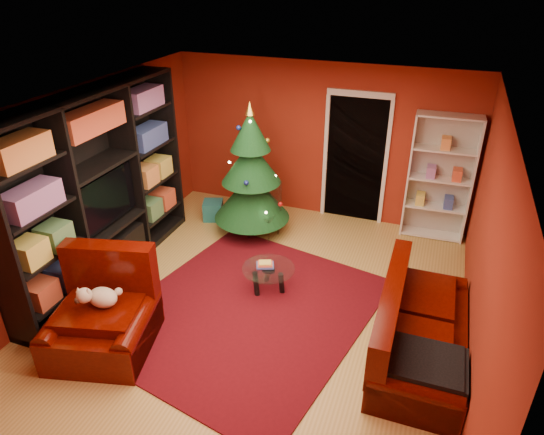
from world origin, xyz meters
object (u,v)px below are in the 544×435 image
(media_unit, at_px, (99,189))
(white_bookshelf, at_px, (440,179))
(sofa, at_px, (423,324))
(coffee_table, at_px, (269,279))
(gift_box_teal, at_px, (213,210))
(acrylic_chair, at_px, (263,213))
(christmas_tree, at_px, (251,172))
(armchair, at_px, (100,316))
(gift_box_red, at_px, (254,215))
(rug, at_px, (247,311))
(dog, at_px, (103,297))

(media_unit, xyz_separation_m, white_bookshelf, (4.22, 2.63, -0.29))
(sofa, distance_m, coffee_table, 2.11)
(gift_box_teal, bearing_deg, acrylic_chair, -15.33)
(gift_box_teal, bearing_deg, christmas_tree, -12.15)
(gift_box_teal, bearing_deg, armchair, -85.88)
(media_unit, height_order, acrylic_chair, media_unit)
(media_unit, height_order, armchair, media_unit)
(sofa, relative_size, acrylic_chair, 2.43)
(gift_box_red, bearing_deg, media_unit, -122.07)
(coffee_table, bearing_deg, armchair, -129.46)
(armchair, bearing_deg, rug, 27.90)
(gift_box_teal, bearing_deg, coffee_table, -44.82)
(rug, height_order, coffee_table, coffee_table)
(coffee_table, height_order, acrylic_chair, acrylic_chair)
(christmas_tree, height_order, sofa, christmas_tree)
(white_bookshelf, bearing_deg, sofa, -90.32)
(white_bookshelf, height_order, armchair, white_bookshelf)
(christmas_tree, bearing_deg, acrylic_chair, -25.04)
(gift_box_teal, bearing_deg, media_unit, -108.86)
(armchair, xyz_separation_m, acrylic_chair, (0.80, 3.00, -0.03))
(christmas_tree, distance_m, coffee_table, 1.87)
(media_unit, relative_size, gift_box_red, 16.82)
(armchair, height_order, coffee_table, armchair)
(gift_box_teal, distance_m, sofa, 4.24)
(gift_box_red, distance_m, white_bookshelf, 3.07)
(gift_box_teal, distance_m, dog, 3.27)
(white_bookshelf, relative_size, coffee_table, 2.90)
(rug, distance_m, sofa, 2.16)
(gift_box_red, xyz_separation_m, dog, (-0.40, -3.42, 0.58))
(gift_box_teal, height_order, acrylic_chair, acrylic_chair)
(rug, relative_size, sofa, 1.58)
(gift_box_red, height_order, dog, dog)
(white_bookshelf, height_order, coffee_table, white_bookshelf)
(armchair, bearing_deg, sofa, 4.14)
(dog, relative_size, sofa, 0.19)
(armchair, height_order, dog, armchair)
(christmas_tree, distance_m, gift_box_teal, 1.20)
(gift_box_red, bearing_deg, rug, -70.06)
(gift_box_red, height_order, white_bookshelf, white_bookshelf)
(rug, distance_m, coffee_table, 0.56)
(gift_box_teal, bearing_deg, white_bookshelf, 11.08)
(sofa, bearing_deg, acrylic_chair, 53.87)
(dog, bearing_deg, armchair, -135.00)
(gift_box_teal, distance_m, white_bookshelf, 3.73)
(christmas_tree, bearing_deg, white_bookshelf, 17.41)
(christmas_tree, bearing_deg, rug, -69.76)
(coffee_table, bearing_deg, white_bookshelf, 49.76)
(rug, distance_m, acrylic_chair, 1.95)
(media_unit, relative_size, coffee_table, 4.74)
(rug, height_order, christmas_tree, christmas_tree)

